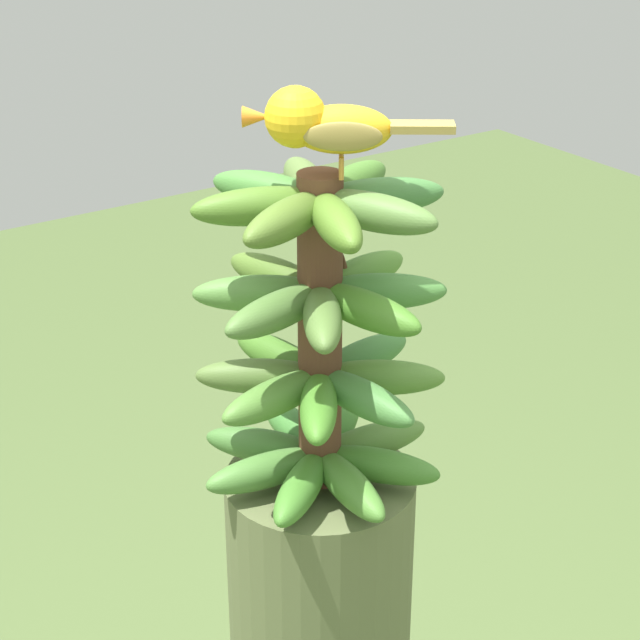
% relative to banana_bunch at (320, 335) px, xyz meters
% --- Properties ---
extents(banana_bunch, '(0.28, 0.28, 0.36)m').
position_rel_banana_bunch_xyz_m(banana_bunch, '(0.00, 0.00, 0.00)').
color(banana_bunch, brown).
rests_on(banana_bunch, banana_tree).
extents(perched_bird, '(0.18, 0.14, 0.09)m').
position_rel_banana_bunch_xyz_m(perched_bird, '(-0.00, -0.01, 0.23)').
color(perched_bird, '#C68933').
rests_on(perched_bird, banana_bunch).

